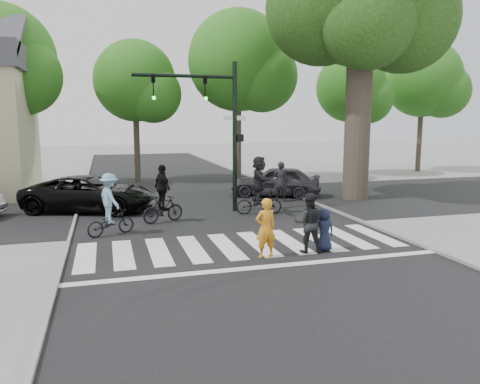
% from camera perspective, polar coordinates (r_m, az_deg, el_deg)
% --- Properties ---
extents(ground, '(120.00, 120.00, 0.00)m').
position_cam_1_polar(ground, '(13.25, 1.53, -7.59)').
color(ground, gray).
rests_on(ground, ground).
extents(road_stem, '(10.00, 70.00, 0.01)m').
position_cam_1_polar(road_stem, '(17.93, -3.31, -3.21)').
color(road_stem, black).
rests_on(road_stem, ground).
extents(road_cross, '(70.00, 10.00, 0.01)m').
position_cam_1_polar(road_cross, '(20.81, -5.15, -1.54)').
color(road_cross, black).
rests_on(road_cross, ground).
extents(curb_left, '(0.10, 70.00, 0.10)m').
position_cam_1_polar(curb_left, '(17.54, -19.65, -3.84)').
color(curb_left, gray).
rests_on(curb_left, ground).
extents(curb_right, '(0.10, 70.00, 0.10)m').
position_cam_1_polar(curb_right, '(19.64, 11.22, -2.17)').
color(curb_right, gray).
rests_on(curb_right, ground).
extents(crosswalk, '(10.00, 3.85, 0.01)m').
position_cam_1_polar(crosswalk, '(13.85, 0.70, -6.82)').
color(crosswalk, silver).
rests_on(crosswalk, ground).
extents(traffic_signal, '(4.45, 0.29, 6.00)m').
position_cam_1_polar(traffic_signal, '(18.78, -3.17, 9.30)').
color(traffic_signal, black).
rests_on(traffic_signal, ground).
extents(eucalyptus, '(8.30, 7.20, 13.00)m').
position_cam_1_polar(eucalyptus, '(23.43, 14.54, 21.74)').
color(eucalyptus, brown).
rests_on(eucalyptus, ground).
extents(bg_tree_1, '(6.09, 5.80, 9.80)m').
position_cam_1_polar(bg_tree_1, '(28.16, -26.74, 13.86)').
color(bg_tree_1, brown).
rests_on(bg_tree_1, ground).
extents(bg_tree_2, '(5.04, 4.80, 8.40)m').
position_cam_1_polar(bg_tree_2, '(28.87, -12.18, 12.70)').
color(bg_tree_2, brown).
rests_on(bg_tree_2, ground).
extents(bg_tree_3, '(6.30, 6.00, 10.20)m').
position_cam_1_polar(bg_tree_3, '(28.75, 0.53, 15.24)').
color(bg_tree_3, brown).
rests_on(bg_tree_3, ground).
extents(bg_tree_4, '(4.83, 4.60, 8.15)m').
position_cam_1_polar(bg_tree_4, '(32.55, 13.88, 11.92)').
color(bg_tree_4, brown).
rests_on(bg_tree_4, ground).
extents(bg_tree_5, '(5.67, 5.40, 9.30)m').
position_cam_1_polar(bg_tree_5, '(36.41, 21.93, 12.35)').
color(bg_tree_5, brown).
rests_on(bg_tree_5, ground).
extents(pedestrian_woman, '(0.65, 0.47, 1.65)m').
position_cam_1_polar(pedestrian_woman, '(12.76, 3.14, -4.40)').
color(pedestrian_woman, orange).
rests_on(pedestrian_woman, ground).
extents(pedestrian_child, '(0.63, 0.42, 1.25)m').
position_cam_1_polar(pedestrian_child, '(13.63, 10.22, -4.55)').
color(pedestrian_child, '#181F37').
rests_on(pedestrian_child, ground).
extents(pedestrian_adult, '(0.98, 0.86, 1.71)m').
position_cam_1_polar(pedestrian_adult, '(13.37, 8.34, -3.75)').
color(pedestrian_adult, black).
rests_on(pedestrian_adult, ground).
extents(cyclist_left, '(1.70, 1.20, 2.04)m').
position_cam_1_polar(cyclist_left, '(15.73, -15.55, -1.97)').
color(cyclist_left, black).
rests_on(cyclist_left, ground).
extents(cyclist_mid, '(1.68, 1.07, 2.13)m').
position_cam_1_polar(cyclist_mid, '(17.29, -9.40, -0.84)').
color(cyclist_mid, black).
rests_on(cyclist_mid, ground).
extents(cyclist_right, '(1.91, 1.77, 2.32)m').
position_cam_1_polar(cyclist_right, '(18.53, 2.33, 0.43)').
color(cyclist_right, black).
rests_on(cyclist_right, ground).
extents(car_suv, '(5.82, 4.15, 1.47)m').
position_cam_1_polar(car_suv, '(20.11, -17.85, -0.19)').
color(car_suv, black).
rests_on(car_suv, ground).
extents(car_grey, '(4.71, 3.37, 1.49)m').
position_cam_1_polar(car_grey, '(22.97, 4.35, 1.31)').
color(car_grey, '#2D2D31').
rests_on(car_grey, ground).
extents(bystander_dark, '(0.80, 0.68, 1.85)m').
position_cam_1_polar(bystander_dark, '(21.47, 4.97, 1.26)').
color(bystander_dark, black).
rests_on(bystander_dark, ground).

